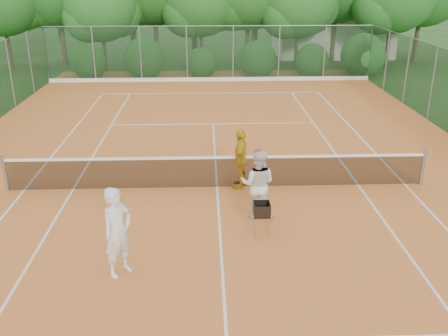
{
  "coord_description": "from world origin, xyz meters",
  "views": [
    {
      "loc": [
        -0.31,
        -13.11,
        5.83
      ],
      "look_at": [
        0.15,
        -1.2,
        1.1
      ],
      "focal_mm": 40.0,
      "sensor_mm": 36.0,
      "label": 1
    }
  ],
  "objects_px": {
    "player_center_grp": "(258,184)",
    "player_yellow": "(241,158)",
    "player_white": "(118,232)",
    "ball_hopper": "(262,210)"
  },
  "relations": [
    {
      "from": "player_white",
      "to": "player_yellow",
      "type": "height_order",
      "value": "player_white"
    },
    {
      "from": "player_center_grp",
      "to": "player_yellow",
      "type": "distance_m",
      "value": 1.92
    },
    {
      "from": "ball_hopper",
      "to": "player_white",
      "type": "bearing_deg",
      "value": -153.95
    },
    {
      "from": "ball_hopper",
      "to": "player_yellow",
      "type": "bearing_deg",
      "value": 96.49
    },
    {
      "from": "player_yellow",
      "to": "player_center_grp",
      "type": "bearing_deg",
      "value": 21.95
    },
    {
      "from": "player_center_grp",
      "to": "player_yellow",
      "type": "xyz_separation_m",
      "value": [
        -0.29,
        1.9,
        -0.04
      ]
    },
    {
      "from": "player_center_grp",
      "to": "ball_hopper",
      "type": "height_order",
      "value": "player_center_grp"
    },
    {
      "from": "player_white",
      "to": "ball_hopper",
      "type": "xyz_separation_m",
      "value": [
        3.05,
        1.44,
        -0.29
      ]
    },
    {
      "from": "player_yellow",
      "to": "ball_hopper",
      "type": "bearing_deg",
      "value": 18.97
    },
    {
      "from": "player_white",
      "to": "ball_hopper",
      "type": "height_order",
      "value": "player_white"
    }
  ]
}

